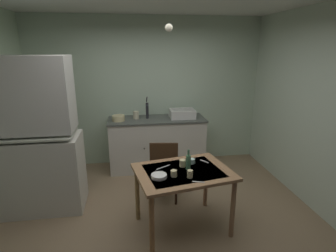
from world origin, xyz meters
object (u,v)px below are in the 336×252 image
Objects in this scene: hutch_cabinet at (38,142)px; glass_bottle at (188,162)px; hand_pump at (147,109)px; chair_far_side at (164,170)px; teacup_cream at (174,173)px; serving_bowl_wide at (159,176)px; mixing_bowl_counter at (118,118)px; sink_basin at (182,113)px; dining_table at (183,179)px.

glass_bottle is (1.85, -0.69, -0.10)m from hutch_cabinet.
hand_pump is 1.86m from glass_bottle.
chair_far_side is 12.97× the size of teacup_cream.
serving_bowl_wide is (-0.02, -1.97, -0.31)m from hand_pump.
chair_far_side is 3.78× the size of glass_bottle.
hand_pump is at bearing 10.68° from mixing_bowl_counter.
sink_basin is 1.85m from dining_table.
hand_pump is at bearing 98.75° from dining_table.
hand_pump is at bearing 100.80° from glass_bottle.
mixing_bowl_counter is (-1.13, -0.05, -0.03)m from sink_basin.
dining_table is (0.79, -1.74, -0.31)m from mixing_bowl_counter.
glass_bottle is at bearing 22.85° from serving_bowl_wide.
dining_table is (-0.34, -1.79, -0.34)m from sink_basin.
sink_basin is at bearing 76.12° from teacup_cream.
glass_bottle is at bearing -20.49° from hutch_cabinet.
dining_table is at bearing 43.06° from teacup_cream.
serving_bowl_wide is at bearing -29.58° from hutch_cabinet.
sink_basin is at bearing 81.12° from glass_bottle.
chair_far_side is (-0.49, -1.16, -0.53)m from sink_basin.
chair_far_side is (1.64, -0.09, -0.48)m from hutch_cabinet.
teacup_cream is at bearing -89.07° from chair_far_side.
teacup_cream is (0.15, -1.96, -0.30)m from hand_pump.
chair_far_side reaches higher than serving_bowl_wide.
hand_pump reaches higher than glass_bottle.
sink_basin reaches higher than serving_bowl_wide.
glass_bottle reaches higher than dining_table.
hutch_cabinet is 1.43m from mixing_bowl_counter.
mixing_bowl_counter is 1.24× the size of serving_bowl_wide.
mixing_bowl_counter is at bearing 109.33° from teacup_cream.
serving_bowl_wide is at bearing -108.42° from sink_basin.
dining_table is at bearing -21.77° from hutch_cabinet.
serving_bowl_wide is at bearing -101.51° from chair_far_side.
serving_bowl_wide is at bearing -90.52° from hand_pump.
mixing_bowl_counter is 1.94m from dining_table.
dining_table is 16.87× the size of teacup_cream.
dining_table is 0.67m from chair_far_side.
glass_bottle is at bearing 36.75° from teacup_cream.
sink_basin is 2.53× the size of serving_bowl_wide.
serving_bowl_wide is (0.49, -1.87, -0.19)m from mixing_bowl_counter.
chair_far_side is 0.82m from teacup_cream.
glass_bottle is (0.35, -1.81, -0.23)m from hand_pump.
chair_far_side is at bearing -83.54° from hand_pump.
hand_pump is 1.99m from serving_bowl_wide.
sink_basin reaches higher than glass_bottle.
hutch_cabinet is 9.58× the size of mixing_bowl_counter.
hand_pump reaches higher than dining_table.
hutch_cabinet is 4.68× the size of sink_basin.
mixing_bowl_counter is at bearing 116.35° from glass_bottle.
hutch_cabinet is at bearing -134.34° from mixing_bowl_counter.
sink_basin is 0.36× the size of dining_table.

